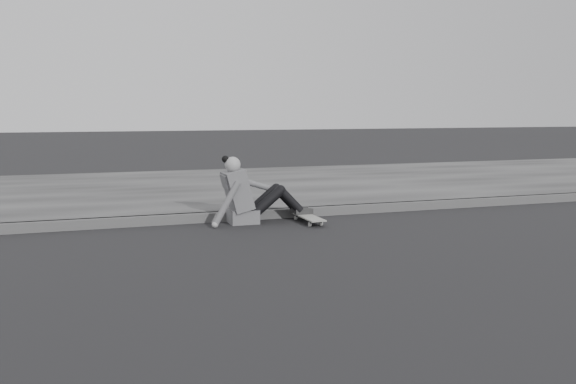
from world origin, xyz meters
name	(u,v)px	position (x,y,z in m)	size (l,w,h in m)	color
ground	(447,252)	(0.00, 0.00, 0.00)	(80.00, 80.00, 0.00)	black
curb	(344,210)	(0.00, 2.58, 0.06)	(24.00, 0.16, 0.12)	#464646
sidewalk	(277,186)	(0.00, 5.60, 0.06)	(24.00, 6.00, 0.12)	#3A3A3A
skateboard	(308,217)	(-0.73, 2.08, 0.07)	(0.20, 0.78, 0.09)	#A8A8A3
seated_woman	(248,195)	(-1.47, 2.33, 0.36)	(1.38, 0.46, 0.88)	#565658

